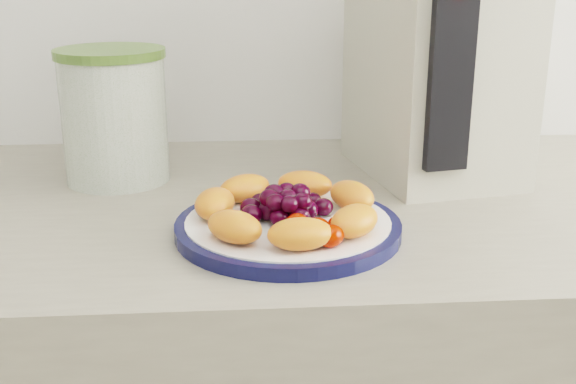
{
  "coord_description": "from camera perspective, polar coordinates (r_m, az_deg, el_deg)",
  "views": [
    {
      "loc": [
        -0.15,
        0.32,
        1.2
      ],
      "look_at": [
        -0.1,
        1.08,
        0.95
      ],
      "focal_mm": 45.0,
      "sensor_mm": 36.0,
      "label": 1
    }
  ],
  "objects": [
    {
      "name": "plate_rim",
      "position": [
        0.81,
        -0.0,
        -2.85
      ],
      "size": [
        0.25,
        0.25,
        0.01
      ],
      "primitive_type": "cylinder",
      "color": "#0D123B",
      "rests_on": "counter"
    },
    {
      "name": "plate_face",
      "position": [
        0.81,
        0.0,
        -2.78
      ],
      "size": [
        0.23,
        0.23,
        0.02
      ],
      "primitive_type": "cylinder",
      "color": "white",
      "rests_on": "counter"
    },
    {
      "name": "canister",
      "position": [
        1.01,
        -13.52,
        5.54
      ],
      "size": [
        0.14,
        0.14,
        0.17
      ],
      "primitive_type": "cylinder",
      "rotation": [
        0.0,
        0.0,
        -0.0
      ],
      "color": "#35571B",
      "rests_on": "counter"
    },
    {
      "name": "fruit_plate",
      "position": [
        0.8,
        0.01,
        -1.21
      ],
      "size": [
        0.22,
        0.22,
        0.04
      ],
      "color": "orange",
      "rests_on": "plate_face"
    },
    {
      "name": "appliance_panel",
      "position": [
        0.89,
        12.7,
        9.08
      ],
      "size": [
        0.06,
        0.03,
        0.24
      ],
      "primitive_type": "cube",
      "rotation": [
        0.0,
        0.0,
        0.19
      ],
      "color": "black",
      "rests_on": "appliance_body"
    },
    {
      "name": "canister_lid",
      "position": [
        1.0,
        -13.92,
        10.61
      ],
      "size": [
        0.15,
        0.15,
        0.01
      ],
      "primitive_type": "cylinder",
      "rotation": [
        0.0,
        0.0,
        -0.0
      ],
      "color": "#4C6B2C",
      "rests_on": "canister"
    },
    {
      "name": "appliance_body",
      "position": [
        1.03,
        11.59,
        10.11
      ],
      "size": [
        0.23,
        0.28,
        0.32
      ],
      "primitive_type": "cube",
      "rotation": [
        0.0,
        0.0,
        0.19
      ],
      "color": "#B7B29E",
      "rests_on": "counter"
    }
  ]
}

